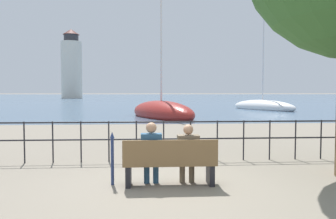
% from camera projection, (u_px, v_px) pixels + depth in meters
% --- Properties ---
extents(ground_plane, '(1000.00, 1000.00, 0.00)m').
position_uv_depth(ground_plane, '(170.00, 185.00, 6.30)').
color(ground_plane, gray).
extents(harbor_water, '(600.00, 300.00, 0.01)m').
position_uv_depth(harbor_water, '(147.00, 96.00, 167.81)').
color(harbor_water, '#47607A').
rests_on(harbor_water, ground_plane).
extents(park_bench, '(1.78, 0.45, 0.90)m').
position_uv_depth(park_bench, '(170.00, 163.00, 6.21)').
color(park_bench, brown).
rests_on(park_bench, ground_plane).
extents(seated_person_left, '(0.40, 0.35, 1.21)m').
position_uv_depth(seated_person_left, '(151.00, 151.00, 6.25)').
color(seated_person_left, navy).
rests_on(seated_person_left, ground_plane).
extents(seated_person_right, '(0.41, 0.35, 1.17)m').
position_uv_depth(seated_person_right, '(188.00, 151.00, 6.30)').
color(seated_person_right, brown).
rests_on(seated_person_right, ground_plane).
extents(promenade_railing, '(11.26, 0.04, 1.05)m').
position_uv_depth(promenade_railing, '(164.00, 135.00, 8.44)').
color(promenade_railing, black).
rests_on(promenade_railing, ground_plane).
extents(closed_umbrella, '(0.09, 0.09, 1.03)m').
position_uv_depth(closed_umbrella, '(112.00, 155.00, 6.28)').
color(closed_umbrella, navy).
rests_on(closed_umbrella, ground_plane).
extents(sailboat_1, '(5.54, 8.48, 11.53)m').
position_uv_depth(sailboat_1, '(161.00, 112.00, 23.07)').
color(sailboat_1, maroon).
rests_on(sailboat_1, ground_plane).
extents(sailboat_2, '(5.18, 8.76, 10.13)m').
position_uv_depth(sailboat_2, '(262.00, 107.00, 33.56)').
color(sailboat_2, white).
rests_on(sailboat_2, ground_plane).
extents(harbor_lighthouse, '(6.21, 6.21, 21.02)m').
position_uv_depth(harbor_lighthouse, '(72.00, 66.00, 100.11)').
color(harbor_lighthouse, silver).
rests_on(harbor_lighthouse, ground_plane).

